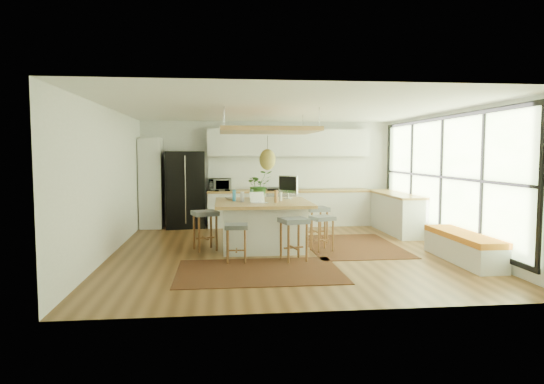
{
  "coord_description": "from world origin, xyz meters",
  "views": [
    {
      "loc": [
        -1.22,
        -8.88,
        1.87
      ],
      "look_at": [
        -0.2,
        0.5,
        1.1
      ],
      "focal_mm": 31.24,
      "sensor_mm": 36.0,
      "label": 1
    }
  ],
  "objects": [
    {
      "name": "island_bottle_0",
      "position": [
        -0.96,
        0.46,
        1.03
      ],
      "size": [
        0.07,
        0.07,
        0.19
      ],
      "primitive_type": "cylinder",
      "color": "#3492D0",
      "rests_on": "island"
    },
    {
      "name": "window_wall",
      "position": [
        3.22,
        0.0,
        1.4
      ],
      "size": [
        0.1,
        6.2,
        2.6
      ],
      "primitive_type": null,
      "color": "black",
      "rests_on": "wall_right"
    },
    {
      "name": "right_counter_top",
      "position": [
        2.93,
        2.0,
        0.9
      ],
      "size": [
        0.64,
        2.54,
        0.05
      ],
      "primitive_type": "cube",
      "color": "olive",
      "rests_on": "right_counter_base"
    },
    {
      "name": "upper_cabinets",
      "position": [
        0.55,
        3.32,
        2.15
      ],
      "size": [
        4.2,
        0.34,
        0.7
      ],
      "primitive_type": "cube",
      "color": "silver",
      "rests_on": "wall_back"
    },
    {
      "name": "stool_right_back",
      "position": [
        0.76,
        0.77,
        0.35
      ],
      "size": [
        0.53,
        0.53,
        0.76
      ],
      "primitive_type": null,
      "rotation": [
        0.0,
        0.0,
        1.77
      ],
      "color": "#4D5156",
      "rests_on": "floor"
    },
    {
      "name": "island_bottle_4",
      "position": [
        -0.61,
        0.61,
        1.03
      ],
      "size": [
        0.07,
        0.07,
        0.19
      ],
      "primitive_type": "cylinder",
      "color": "#467458",
      "rests_on": "island"
    },
    {
      "name": "window_bench",
      "position": [
        2.95,
        -1.2,
        0.25
      ],
      "size": [
        0.52,
        2.0,
        0.5
      ],
      "primitive_type": null,
      "color": "silver",
      "rests_on": "floor"
    },
    {
      "name": "stool_near_left",
      "position": [
        -0.96,
        -0.83,
        0.35
      ],
      "size": [
        0.41,
        0.41,
        0.66
      ],
      "primitive_type": null,
      "rotation": [
        0.0,
        0.0,
        -0.05
      ],
      "color": "#4D5156",
      "rests_on": "floor"
    },
    {
      "name": "fridge",
      "position": [
        -2.12,
        3.16,
        0.93
      ],
      "size": [
        1.03,
        0.84,
        1.92
      ],
      "primitive_type": null,
      "rotation": [
        0.0,
        0.0,
        0.1
      ],
      "color": "black",
      "rests_on": "floor"
    },
    {
      "name": "back_counter_base",
      "position": [
        0.55,
        3.18,
        0.44
      ],
      "size": [
        4.2,
        0.6,
        0.88
      ],
      "primitive_type": "cube",
      "color": "silver",
      "rests_on": "floor"
    },
    {
      "name": "island_plant",
      "position": [
        -0.43,
        0.85,
        1.16
      ],
      "size": [
        0.7,
        0.74,
        0.46
      ],
      "primitive_type": "imported",
      "rotation": [
        0.0,
        0.0,
        0.35
      ],
      "color": "#1E4C19",
      "rests_on": "island"
    },
    {
      "name": "island",
      "position": [
        -0.41,
        0.36,
        0.47
      ],
      "size": [
        1.85,
        1.85,
        0.93
      ],
      "primitive_type": null,
      "color": "olive",
      "rests_on": "floor"
    },
    {
      "name": "right_counter_base",
      "position": [
        2.93,
        2.0,
        0.44
      ],
      "size": [
        0.6,
        2.5,
        0.88
      ],
      "primitive_type": "cube",
      "color": "silver",
      "rests_on": "floor"
    },
    {
      "name": "ceiling",
      "position": [
        0.0,
        0.0,
        2.7
      ],
      "size": [
        7.0,
        7.0,
        0.0
      ],
      "primitive_type": "plane",
      "rotation": [
        3.14,
        0.0,
        0.0
      ],
      "color": "white",
      "rests_on": "ground"
    },
    {
      "name": "ceiling_panel",
      "position": [
        -0.3,
        0.4,
        2.05
      ],
      "size": [
        1.86,
        1.86,
        0.8
      ],
      "primitive_type": null,
      "color": "olive",
      "rests_on": "ceiling"
    },
    {
      "name": "island_bowl",
      "position": [
        -1.04,
        0.83,
        0.96
      ],
      "size": [
        0.25,
        0.25,
        0.06
      ],
      "primitive_type": "imported",
      "rotation": [
        0.0,
        0.0,
        0.09
      ],
      "color": "silver",
      "rests_on": "island"
    },
    {
      "name": "backsplash",
      "position": [
        0.55,
        3.48,
        1.35
      ],
      "size": [
        4.2,
        0.02,
        0.8
      ],
      "primitive_type": "cube",
      "color": "white",
      "rests_on": "wall_back"
    },
    {
      "name": "island_bottle_1",
      "position": [
        -0.81,
        0.21,
        1.03
      ],
      "size": [
        0.07,
        0.07,
        0.19
      ],
      "primitive_type": "cylinder",
      "color": "silver",
      "rests_on": "island"
    },
    {
      "name": "stool_near_right",
      "position": [
        0.03,
        -0.84,
        0.35
      ],
      "size": [
        0.55,
        0.55,
        0.75
      ],
      "primitive_type": null,
      "rotation": [
        0.0,
        0.0,
        0.26
      ],
      "color": "#4D5156",
      "rests_on": "floor"
    },
    {
      "name": "wall_right",
      "position": [
        3.25,
        0.0,
        1.35
      ],
      "size": [
        0.0,
        7.0,
        7.0
      ],
      "primitive_type": "plane",
      "rotation": [
        1.57,
        0.0,
        -1.57
      ],
      "color": "silver",
      "rests_on": "ground"
    },
    {
      "name": "wall_left",
      "position": [
        -3.25,
        0.0,
        1.35
      ],
      "size": [
        0.0,
        7.0,
        7.0
      ],
      "primitive_type": "plane",
      "rotation": [
        1.57,
        0.0,
        1.57
      ],
      "color": "silver",
      "rests_on": "ground"
    },
    {
      "name": "floor",
      "position": [
        0.0,
        0.0,
        0.0
      ],
      "size": [
        7.0,
        7.0,
        0.0
      ],
      "primitive_type": "plane",
      "color": "#523317",
      "rests_on": "ground"
    },
    {
      "name": "pantry",
      "position": [
        -2.95,
        3.18,
        1.12
      ],
      "size": [
        0.55,
        0.6,
        2.25
      ],
      "primitive_type": "cube",
      "color": "silver",
      "rests_on": "floor"
    },
    {
      "name": "stool_right_front",
      "position": [
        0.7,
        -0.08,
        0.35
      ],
      "size": [
        0.5,
        0.5,
        0.68
      ],
      "primitive_type": null,
      "rotation": [
        0.0,
        0.0,
        1.88
      ],
      "color": "#4D5156",
      "rests_on": "floor"
    },
    {
      "name": "island_bottle_2",
      "position": [
        -0.16,
        0.06,
        1.03
      ],
      "size": [
        0.07,
        0.07,
        0.19
      ],
      "primitive_type": "cylinder",
      "color": "#9A6333",
      "rests_on": "island"
    },
    {
      "name": "laptop",
      "position": [
        -0.49,
        0.0,
        1.05
      ],
      "size": [
        0.39,
        0.4,
        0.22
      ],
      "primitive_type": null,
      "rotation": [
        0.0,
        0.0,
        0.36
      ],
      "color": "#A5A5AA",
      "rests_on": "island"
    },
    {
      "name": "rug_near",
      "position": [
        -0.63,
        -1.53,
        0.01
      ],
      "size": [
        2.6,
        1.8,
        0.01
      ],
      "primitive_type": "cube",
      "color": "black",
      "rests_on": "floor"
    },
    {
      "name": "microwave",
      "position": [
        -1.24,
        3.14,
        1.12
      ],
      "size": [
        0.57,
        0.32,
        0.38
      ],
      "primitive_type": "imported",
      "rotation": [
        0.0,
        0.0,
        0.02
      ],
      "color": "#A5A5AA",
      "rests_on": "back_counter_top"
    },
    {
      "name": "rug_right",
      "position": [
        1.42,
        0.34,
        0.01
      ],
      "size": [
        1.8,
        2.6,
        0.01
      ],
      "primitive_type": "cube",
      "color": "black",
      "rests_on": "floor"
    },
    {
      "name": "wall_front",
      "position": [
        0.0,
        -3.5,
        1.35
      ],
      "size": [
        6.5,
        0.0,
        6.5
      ],
      "primitive_type": "plane",
      "rotation": [
        -1.57,
        0.0,
        0.0
      ],
      "color": "silver",
      "rests_on": "ground"
    },
    {
      "name": "wall_back",
      "position": [
        0.0,
        3.5,
        1.35
      ],
      "size": [
        6.5,
        0.0,
        6.5
      ],
      "primitive_type": "plane",
      "rotation": [
        1.57,
        0.0,
        0.0
      ],
      "color": "silver",
      "rests_on": "ground"
    },
    {
      "name": "monitor",
      "position": [
        0.17,
        0.82,
        1.19
      ],
      "size": [
        0.48,
        0.53,
        0.49
      ],
      "primitive_type": null,
      "rotation": [
        0.0,
        0.0,
        -0.9
      ],
      "color": "#A5A5AA",
      "rests_on": "island"
    },
    {
      "name": "back_counter_top",
      "position": [
        0.55,
        3.18,
        0.9
      ],
      "size": [
        4.24,
        0.64,
        0.05
      ],
      "primitive_type": "cube",
      "color": "olive",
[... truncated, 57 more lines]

